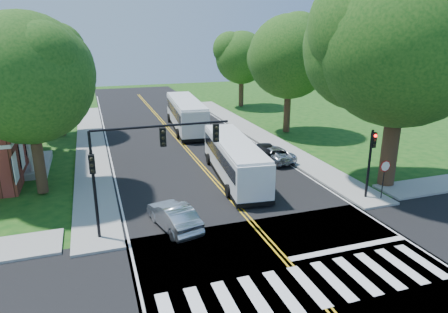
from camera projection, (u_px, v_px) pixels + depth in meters
name	position (u px, v px, depth m)	size (l,w,h in m)	color
ground	(303.00, 279.00, 17.28)	(140.00, 140.00, 0.00)	#104111
road	(196.00, 160.00, 33.56)	(14.00, 96.00, 0.01)	black
cross_road	(303.00, 279.00, 17.28)	(60.00, 12.00, 0.01)	black
center_line	(185.00, 147.00, 37.17)	(0.36, 70.00, 0.01)	gold
edge_line_w	(110.00, 154.00, 35.09)	(0.12, 70.00, 0.01)	silver
edge_line_e	(252.00, 141.00, 39.25)	(0.12, 70.00, 0.01)	silver
crosswalk	(308.00, 286.00, 16.83)	(12.60, 3.00, 0.01)	silver
stop_bar	(349.00, 248.00, 19.79)	(6.60, 0.40, 0.01)	silver
sidewalk_nw	(91.00, 146.00, 37.33)	(2.60, 40.00, 0.15)	gray
sidewalk_ne	(255.00, 132.00, 42.41)	(2.60, 40.00, 0.15)	gray
tree_ne_big	(403.00, 43.00, 25.01)	(10.80, 10.80, 14.91)	#382416
tree_west_near	(27.00, 79.00, 24.19)	(8.00, 8.00, 11.40)	#382416
tree_west_far	(54.00, 67.00, 38.97)	(7.60, 7.60, 10.67)	#382416
tree_east_mid	(290.00, 57.00, 40.16)	(8.40, 8.40, 11.93)	#382416
tree_east_far	(242.00, 58.00, 55.23)	(7.20, 7.20, 10.34)	#382416
signal_nw	(140.00, 155.00, 20.00)	(7.15, 0.46, 5.66)	black
signal_ne	(371.00, 155.00, 24.73)	(0.30, 0.46, 4.40)	black
stop_sign	(385.00, 170.00, 24.83)	(0.76, 0.08, 2.53)	black
bus_lead	(234.00, 158.00, 28.81)	(3.58, 11.29, 2.87)	silver
bus_follow	(186.00, 114.00, 43.53)	(3.84, 12.88, 3.29)	silver
hatchback	(174.00, 216.00, 21.60)	(1.50, 4.30, 1.42)	silver
suv	(271.00, 154.00, 32.99)	(2.10, 4.55, 1.26)	#B2B4B9
dark_sedan	(265.00, 151.00, 33.79)	(1.82, 4.48, 1.30)	black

